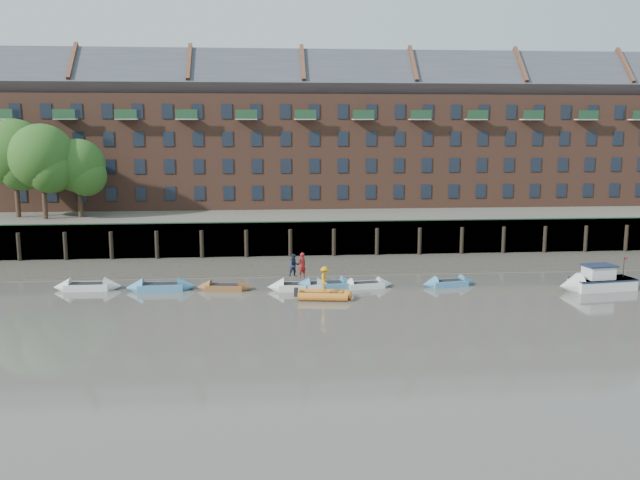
{
  "coord_description": "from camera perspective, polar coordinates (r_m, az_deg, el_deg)",
  "views": [
    {
      "loc": [
        -4.45,
        -39.1,
        11.67
      ],
      "look_at": [
        -0.11,
        12.0,
        3.2
      ],
      "focal_mm": 38.0,
      "sensor_mm": 36.0,
      "label": 1
    }
  ],
  "objects": [
    {
      "name": "rowboat_4",
      "position": [
        49.82,
        0.45,
        -3.87
      ],
      "size": [
        5.11,
        2.07,
        1.44
      ],
      "rotation": [
        0.0,
        0.0,
        0.13
      ],
      "color": "teal",
      "rests_on": "ground"
    },
    {
      "name": "rowboat_2",
      "position": [
        49.99,
        -8.02,
        -3.96
      ],
      "size": [
        4.26,
        1.7,
        1.2
      ],
      "rotation": [
        0.0,
        0.0,
        -0.12
      ],
      "color": "brown",
      "rests_on": "ground"
    },
    {
      "name": "foreshore",
      "position": [
        58.45,
        -0.39,
        -2.14
      ],
      "size": [
        110.0,
        8.0,
        0.5
      ],
      "primitive_type": "cube",
      "color": "#3D382F",
      "rests_on": "ground"
    },
    {
      "name": "person_rib_crew",
      "position": [
        46.65,
        0.39,
        -3.27
      ],
      "size": [
        0.83,
        1.2,
        1.7
      ],
      "primitive_type": "imported",
      "rotation": [
        0.0,
        0.0,
        1.38
      ],
      "color": "orange",
      "rests_on": "rib_tender"
    },
    {
      "name": "motor_launch",
      "position": [
        53.22,
        21.85,
        -3.31
      ],
      "size": [
        5.97,
        2.63,
        2.38
      ],
      "rotation": [
        0.0,
        0.0,
        3.27
      ],
      "color": "silver",
      "rests_on": "ground"
    },
    {
      "name": "rib_tender",
      "position": [
        46.99,
        0.47,
        -4.65
      ],
      "size": [
        3.83,
        2.25,
        0.65
      ],
      "rotation": [
        0.0,
        0.0,
        -0.15
      ],
      "color": "orange",
      "rests_on": "ground"
    },
    {
      "name": "rowboat_5",
      "position": [
        50.31,
        3.83,
        -3.81
      ],
      "size": [
        4.31,
        1.83,
        1.21
      ],
      "rotation": [
        0.0,
        0.0,
        0.15
      ],
      "color": "silver",
      "rests_on": "ground"
    },
    {
      "name": "rowboat_1",
      "position": [
        50.81,
        -13.26,
        -3.86
      ],
      "size": [
        5.05,
        1.66,
        1.45
      ],
      "rotation": [
        0.0,
        0.0,
        0.04
      ],
      "color": "teal",
      "rests_on": "ground"
    },
    {
      "name": "bank_terrace",
      "position": [
        75.9,
        -1.45,
        1.75
      ],
      "size": [
        110.0,
        28.0,
        3.2
      ],
      "primitive_type": "cube",
      "color": "#5E594D",
      "rests_on": "ground"
    },
    {
      "name": "apartment_terrace",
      "position": [
        76.23,
        -1.53,
        10.24
      ],
      "size": [
        80.6,
        15.56,
        20.98
      ],
      "color": "brown",
      "rests_on": "bank_terrace"
    },
    {
      "name": "person_rower_a",
      "position": [
        49.15,
        -1.54,
        -2.12
      ],
      "size": [
        0.81,
        0.73,
        1.85
      ],
      "primitive_type": "imported",
      "rotation": [
        0.0,
        0.0,
        3.7
      ],
      "color": "maroon",
      "rests_on": "rowboat_3"
    },
    {
      "name": "river_wall",
      "position": [
        62.46,
        -0.71,
        0.1
      ],
      "size": [
        110.0,
        1.23,
        3.3
      ],
      "color": "#2D2A26",
      "rests_on": "ground"
    },
    {
      "name": "rowboat_6",
      "position": [
        51.76,
        10.78,
        -3.57
      ],
      "size": [
        4.36,
        1.95,
        1.22
      ],
      "rotation": [
        0.0,
        0.0,
        0.18
      ],
      "color": "teal",
      "rests_on": "ground"
    },
    {
      "name": "rowboat_3",
      "position": [
        49.53,
        -1.65,
        -3.96
      ],
      "size": [
        4.92,
        1.67,
        1.41
      ],
      "rotation": [
        0.0,
        0.0,
        -0.05
      ],
      "color": "silver",
      "rests_on": "ground"
    },
    {
      "name": "ground",
      "position": [
        41.05,
        1.58,
        -7.14
      ],
      "size": [
        220.0,
        220.0,
        0.0
      ],
      "primitive_type": "plane",
      "color": "#5E5952",
      "rests_on": "ground"
    },
    {
      "name": "person_rower_b",
      "position": [
        49.35,
        -2.19,
        -2.16
      ],
      "size": [
        0.98,
        0.86,
        1.71
      ],
      "primitive_type": "imported",
      "rotation": [
        0.0,
        0.0,
        0.29
      ],
      "color": "#19233F",
      "rests_on": "rowboat_3"
    },
    {
      "name": "rowboat_0",
      "position": [
        52.42,
        -18.98,
        -3.73
      ],
      "size": [
        4.87,
        1.44,
        1.41
      ],
      "rotation": [
        0.0,
        0.0,
        0.01
      ],
      "color": "silver",
      "rests_on": "ground"
    },
    {
      "name": "mud_band",
      "position": [
        55.13,
        -0.12,
        -2.84
      ],
      "size": [
        110.0,
        1.6,
        0.1
      ],
      "primitive_type": "cube",
      "color": "#4C4336",
      "rests_on": "ground"
    },
    {
      "name": "tree_cluster",
      "position": [
        69.79,
        -22.66,
        6.47
      ],
      "size": [
        11.76,
        7.74,
        9.4
      ],
      "color": "#3A281C",
      "rests_on": "bank_terrace"
    }
  ]
}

